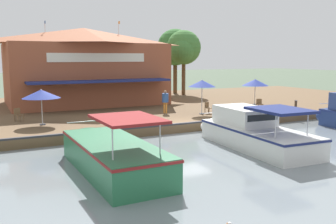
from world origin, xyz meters
TOP-DOWN VIEW (x-y plane):
  - ground_plane at (0.00, 0.00)m, footprint 220.00×220.00m
  - quay_deck at (-11.00, 0.00)m, footprint 22.00×56.00m
  - quay_edge_fender at (-0.10, 0.00)m, footprint 0.20×50.40m
  - waterfront_restaurant at (-13.79, -2.86)m, footprint 10.67×13.88m
  - patio_umbrella_back_row at (-3.21, 3.04)m, footprint 1.98×1.98m
  - patio_umbrella_near_quay_edge at (-5.87, 10.19)m, footprint 2.29×2.29m
  - patio_umbrella_mid_patio_left at (-3.86, -8.13)m, footprint 2.28×2.28m
  - cafe_chair_far_corner_seat at (-3.33, 3.67)m, footprint 0.55×0.55m
  - cafe_chair_under_first_umbrella at (-6.02, -9.32)m, footprint 0.59×0.59m
  - cafe_chair_beside_entrance at (-3.30, 8.54)m, footprint 0.57×0.57m
  - person_at_quay_edge at (-4.82, 0.84)m, footprint 0.49×0.49m
  - motorboat_fourth_along at (5.01, -6.78)m, footprint 8.27×2.64m
  - motorboat_far_downstream at (4.37, 1.23)m, footprint 8.44×3.07m
  - mooring_post at (-0.35, 9.48)m, footprint 0.22×0.22m
  - tree_downstream_bank at (-16.47, 8.86)m, footprint 3.99×3.80m
  - tree_behind_restaurant at (-18.44, 8.83)m, footprint 4.40×4.19m

SIDE VIEW (x-z plane):
  - ground_plane at x=0.00m, z-range 0.00..0.00m
  - quay_deck at x=-11.00m, z-range 0.00..0.60m
  - quay_edge_fender at x=-0.10m, z-range 0.60..0.70m
  - motorboat_fourth_along at x=5.01m, z-range -0.48..2.02m
  - motorboat_far_downstream at x=4.37m, z-range -0.28..1.99m
  - cafe_chair_far_corner_seat at x=-3.33m, z-range 0.65..1.50m
  - cafe_chair_under_first_umbrella at x=-6.02m, z-range 0.65..1.50m
  - cafe_chair_beside_entrance at x=-3.30m, z-range 0.65..1.50m
  - mooring_post at x=-0.35m, z-range 0.61..1.59m
  - person_at_quay_edge at x=-4.82m, z-range 0.82..2.54m
  - patio_umbrella_mid_patio_left at x=-3.86m, z-range 1.41..3.64m
  - patio_umbrella_near_quay_edge at x=-5.87m, z-range 1.42..3.72m
  - patio_umbrella_back_row at x=-3.21m, z-range 1.58..4.13m
  - waterfront_restaurant at x=-13.79m, z-range 0.28..7.78m
  - tree_downstream_bank at x=-16.47m, z-range 2.15..9.30m
  - tree_behind_restaurant at x=-18.44m, z-range 2.08..9.49m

